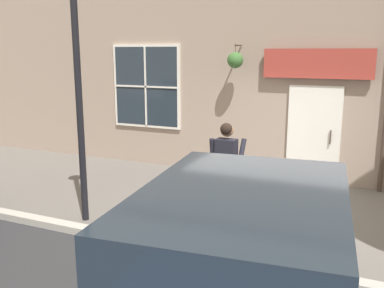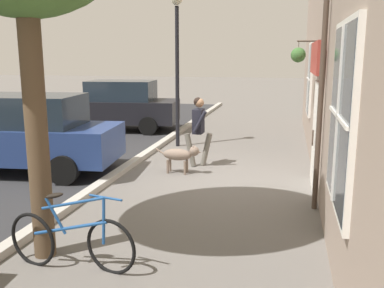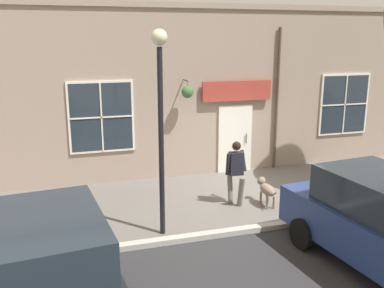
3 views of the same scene
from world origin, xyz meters
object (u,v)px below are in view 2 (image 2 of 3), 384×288
pedestrian_walking (199,125)px  street_lamp (177,47)px  dog_on_leash (180,155)px  leaning_bicycle (71,240)px  parked_car_nearest_curb (118,105)px  parked_car_mid_block (24,134)px

pedestrian_walking → street_lamp: size_ratio=0.39×
dog_on_leash → leaning_bicycle: (0.22, 4.56, -0.05)m
leaning_bicycle → street_lamp: bearing=-85.5°
pedestrian_walking → dog_on_leash: 0.95m
pedestrian_walking → parked_car_nearest_curb: 5.80m
parked_car_mid_block → street_lamp: (-2.64, -3.52, 1.97)m
street_lamp → parked_car_mid_block: bearing=53.0°
leaning_bicycle → parked_car_mid_block: 5.09m
pedestrian_walking → parked_car_mid_block: 3.96m
dog_on_leash → leaning_bicycle: bearing=87.2°
leaning_bicycle → street_lamp: size_ratio=0.41×
leaning_bicycle → street_lamp: (0.58, -7.43, 2.47)m
street_lamp → pedestrian_walking: bearing=116.6°
pedestrian_walking → dog_on_leash: size_ratio=1.53×
pedestrian_walking → parked_car_nearest_curb: size_ratio=0.37×
dog_on_leash → parked_car_nearest_curb: bearing=-55.0°
parked_car_mid_block → pedestrian_walking: bearing=-159.6°
dog_on_leash → street_lamp: size_ratio=0.25×
pedestrian_walking → dog_on_leash: (0.26, 0.73, -0.55)m
pedestrian_walking → dog_on_leash: bearing=70.2°
street_lamp → leaning_bicycle: bearing=94.5°
dog_on_leash → street_lamp: bearing=-74.3°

